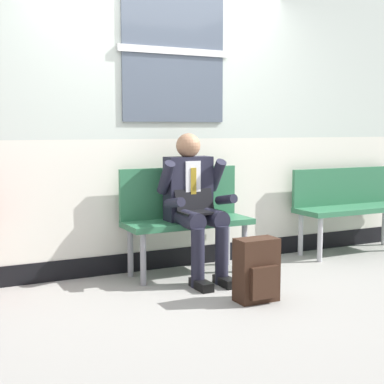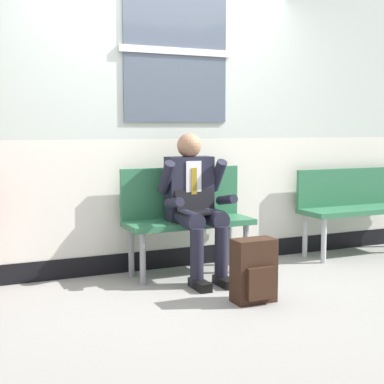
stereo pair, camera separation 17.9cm
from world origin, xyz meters
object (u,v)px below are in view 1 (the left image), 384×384
Objects in this scene: backpack at (257,271)px; person_seated at (195,202)px; bench_with_person at (185,212)px; bench_empty at (350,202)px.

person_seated is at bearing 98.37° from backpack.
bench_with_person is 0.23m from person_seated.
bench_empty is at bearing -0.18° from bench_with_person.
person_seated reaches higher than backpack.
backpack is (0.12, -0.99, -0.31)m from bench_with_person.
person_seated reaches higher than bench_empty.
bench_empty is (1.89, -0.01, -0.02)m from bench_with_person.
person_seated is (-0.00, -0.20, 0.12)m from bench_with_person.
bench_empty is 2.05m from backpack.
bench_with_person is at bearing 179.82° from bench_empty.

